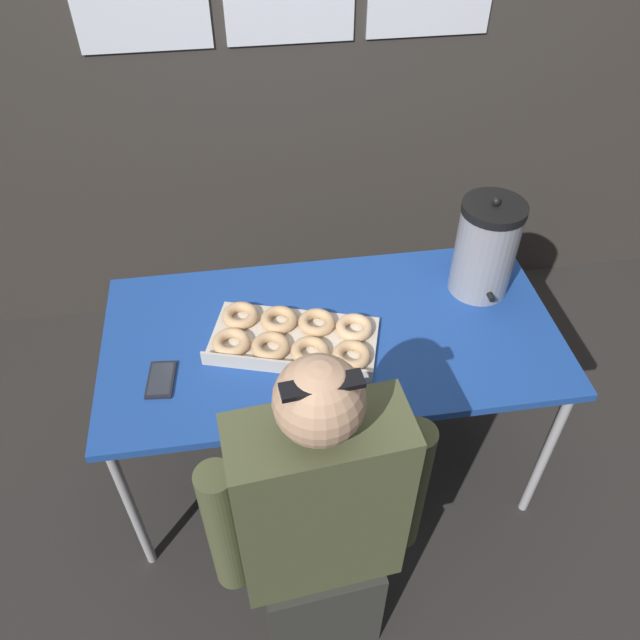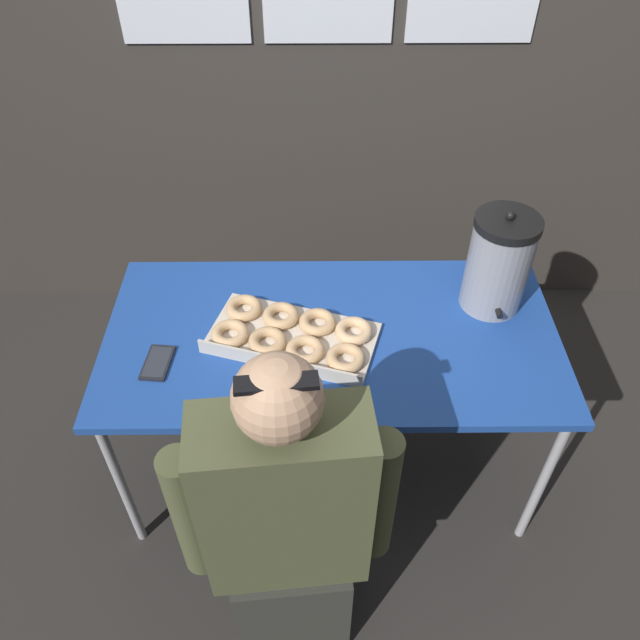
% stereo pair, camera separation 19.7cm
% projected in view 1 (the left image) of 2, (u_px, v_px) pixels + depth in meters
% --- Properties ---
extents(ground_plane, '(12.00, 12.00, 0.00)m').
position_uv_depth(ground_plane, '(329.00, 457.00, 2.51)').
color(ground_plane, '#2D2B28').
extents(folding_table, '(1.47, 0.74, 0.71)m').
position_uv_depth(folding_table, '(331.00, 342.00, 2.05)').
color(folding_table, '#1E479E').
rests_on(folding_table, ground).
extents(donut_box, '(0.58, 0.41, 0.05)m').
position_uv_depth(donut_box, '(294.00, 338.00, 1.96)').
color(donut_box, beige).
rests_on(donut_box, folding_table).
extents(coffee_urn, '(0.21, 0.23, 0.37)m').
position_uv_depth(coffee_urn, '(486.00, 248.00, 2.06)').
color(coffee_urn, '#939399').
rests_on(coffee_urn, folding_table).
extents(cell_phone, '(0.09, 0.15, 0.01)m').
position_uv_depth(cell_phone, '(161.00, 380.00, 1.86)').
color(cell_phone, black).
rests_on(cell_phone, folding_table).
extents(person_seated, '(0.57, 0.26, 1.23)m').
position_uv_depth(person_seated, '(319.00, 531.00, 1.66)').
color(person_seated, '#33332D').
rests_on(person_seated, ground).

